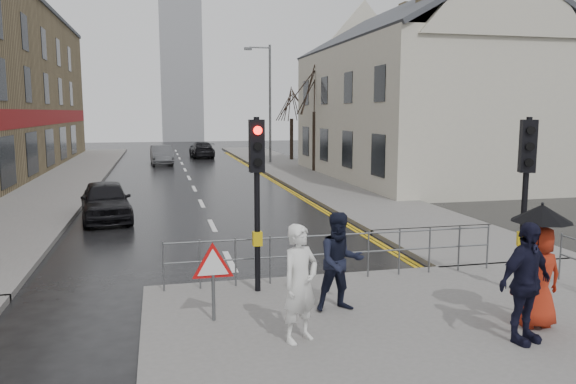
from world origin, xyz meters
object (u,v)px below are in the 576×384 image
pedestrian_a (300,283)px  car_mid (162,155)px  pedestrian_d (525,283)px  pedestrian_with_umbrella (539,260)px  car_parked (106,201)px  pedestrian_b (340,262)px

pedestrian_a → car_mid: pedestrian_a is taller
pedestrian_a → pedestrian_d: size_ratio=0.98×
pedestrian_a → pedestrian_with_umbrella: 3.92m
car_parked → pedestrian_with_umbrella: bearing=-64.5°
pedestrian_d → car_mid: size_ratio=0.47×
car_parked → car_mid: 20.41m
car_parked → car_mid: bearing=76.9°
pedestrian_with_umbrella → car_parked: bearing=122.9°
pedestrian_b → pedestrian_d: pedestrian_d is taller
pedestrian_b → pedestrian_with_umbrella: bearing=-28.0°
pedestrian_b → car_parked: (-4.84, 10.46, -0.35)m
car_mid → pedestrian_d: bearing=-84.7°
pedestrian_with_umbrella → car_mid: (-5.71, 32.23, -0.59)m
car_parked → pedestrian_d: bearing=-67.6°
pedestrian_d → car_mid: bearing=81.1°
pedestrian_b → pedestrian_with_umbrella: pedestrian_with_umbrella is taller
pedestrian_a → car_mid: bearing=64.3°
pedestrian_a → pedestrian_with_umbrella: pedestrian_with_umbrella is taller
car_parked → pedestrian_b: bearing=-72.6°
car_parked → car_mid: size_ratio=0.98×
pedestrian_b → pedestrian_d: (2.28, -1.96, 0.05)m
car_mid → pedestrian_a: bearing=-90.4°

